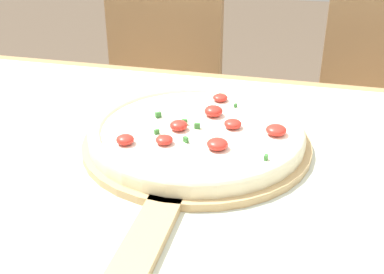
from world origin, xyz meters
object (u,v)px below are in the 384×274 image
at_px(pizza_peel, 192,150).
at_px(pizza, 197,131).
at_px(chair_left, 156,96).
at_px(chair_right, 383,119).

relative_size(pizza_peel, pizza, 1.77).
distance_m(pizza_peel, pizza, 0.03).
height_order(pizza_peel, pizza, pizza).
bearing_deg(pizza_peel, pizza, 89.08).
xyz_separation_m(chair_left, chair_right, (0.69, 0.00, 0.00)).
xyz_separation_m(pizza, chair_left, (-0.30, 0.70, -0.25)).
bearing_deg(chair_right, pizza_peel, -117.09).
bearing_deg(chair_right, pizza, -117.98).
relative_size(chair_left, chair_right, 1.00).
distance_m(pizza, chair_right, 0.84).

